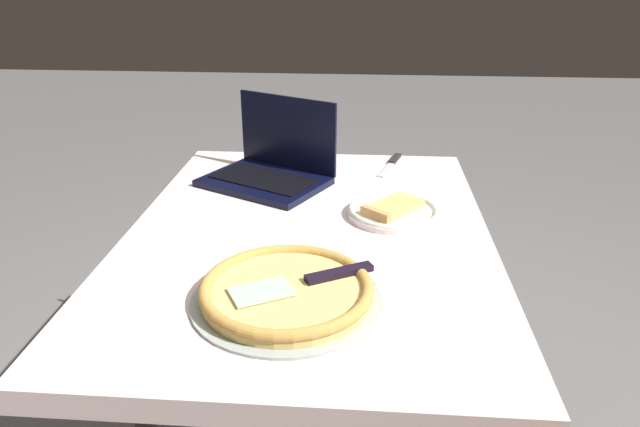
% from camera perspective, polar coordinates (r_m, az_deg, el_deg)
% --- Properties ---
extents(dining_table, '(1.14, 0.83, 0.75)m').
position_cam_1_polar(dining_table, '(1.37, -1.13, -4.19)').
color(dining_table, beige).
rests_on(dining_table, ground_plane).
extents(laptop, '(0.35, 0.39, 0.22)m').
position_cam_1_polar(laptop, '(1.63, -4.74, 4.68)').
color(laptop, black).
rests_on(laptop, dining_table).
extents(pizza_plate, '(0.22, 0.22, 0.04)m').
position_cam_1_polar(pizza_plate, '(1.42, 7.14, 0.25)').
color(pizza_plate, white).
rests_on(pizza_plate, dining_table).
extents(pizza_tray, '(0.35, 0.35, 0.04)m').
position_cam_1_polar(pizza_tray, '(1.08, -3.25, -7.56)').
color(pizza_tray, '#96A29E').
rests_on(pizza_tray, dining_table).
extents(table_knife, '(0.21, 0.08, 0.01)m').
position_cam_1_polar(table_knife, '(1.79, 6.98, 4.90)').
color(table_knife, silver).
rests_on(table_knife, dining_table).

